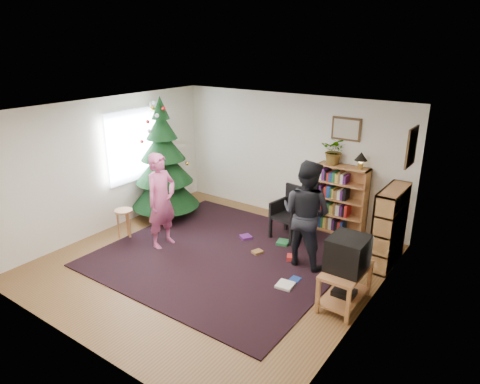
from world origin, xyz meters
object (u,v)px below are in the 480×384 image
Objects in this scene: potted_plant at (335,151)px; picture_back at (346,129)px; christmas_tree at (164,169)px; table_lamp at (361,158)px; armchair at (292,210)px; picture_right at (412,147)px; tv_stand at (345,283)px; bookshelf_right at (390,226)px; bookshelf_back at (341,199)px; stool at (124,216)px; person_by_chair at (306,214)px; person_standing at (161,201)px; crt_tv at (348,253)px.

picture_back is at bearing 45.74° from potted_plant.
table_lamp is at bearing 21.54° from christmas_tree.
armchair is 3.17× the size of table_lamp.
picture_right reaches higher than tv_stand.
potted_plant reaches higher than bookshelf_right.
picture_right reaches higher than bookshelf_back.
stool is 4.04m from potted_plant.
christmas_tree is 3.23m from person_by_chair.
person_standing is at bearing -132.14° from picture_back.
stool is 3.36m from person_by_chair.
bookshelf_back is at bearing 56.96° from bookshelf_right.
person_standing is (-2.32, -2.35, 0.18)m from bookshelf_back.
person_by_chair is at bearing 17.84° from stool.
picture_back is at bearing 151.31° from picture_right.
stool is at bearing -141.35° from bookshelf_back.
christmas_tree reaches higher than bookshelf_back.
picture_back is 0.31× the size of person_by_chair.
christmas_tree is at bearing -156.87° from armchair.
person_by_chair is (2.34, 0.85, 0.03)m from person_standing.
christmas_tree is 1.33m from person_standing.
crt_tv is at bearing 4.29° from stool.
tv_stand is 1.63× the size of crt_tv.
christmas_tree reaches higher than picture_back.
stool is (-2.51, -1.79, -0.10)m from armchair.
picture_back is 1.07× the size of potted_plant.
table_lamp reaches higher than tv_stand.
crt_tv is (1.07, -2.34, -1.17)m from picture_back.
armchair is 1.80× the size of stool.
bookshelf_right is 1.77m from armchair.
bookshelf_back is (-1.26, 0.59, -1.29)m from picture_right.
crt_tv reaches higher than armchair.
person_by_chair reaches higher than bookshelf_back.
bookshelf_right is 1.52m from tv_stand.
armchair reaches higher than tv_stand.
picture_back is 1.80× the size of table_lamp.
picture_back reaches higher than person_standing.
picture_back is 1.02× the size of stool.
picture_back is at bearing 65.49° from armchair.
stool is 0.95m from person_standing.
potted_plant is at bearing 157.95° from picture_right.
picture_back is at bearing -83.73° from person_by_chair.
person_standing is (-3.58, -1.76, -1.10)m from picture_right.
bookshelf_right is (4.32, 0.65, -0.36)m from christmas_tree.
potted_plant is at bearing 61.10° from bookshelf_right.
crt_tv is (1.00, -2.21, 0.12)m from bookshelf_back.
table_lamp is (-0.70, 2.21, 1.18)m from tv_stand.
crt_tv is at bearing 180.00° from tv_stand.
bookshelf_back is at bearing 38.65° from stool.
picture_back is 2.83m from crt_tv.
bookshelf_back is 1.51m from person_by_chair.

